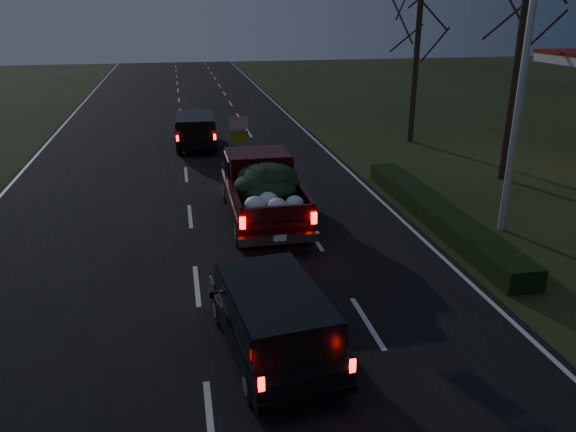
{
  "coord_description": "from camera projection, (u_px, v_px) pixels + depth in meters",
  "views": [
    {
      "loc": [
        -0.19,
        -12.67,
        6.54
      ],
      "look_at": [
        2.52,
        1.04,
        1.3
      ],
      "focal_mm": 35.0,
      "sensor_mm": 36.0,
      "label": 1
    }
  ],
  "objects": [
    {
      "name": "bare_tree_far",
      "position": [
        418.0,
        35.0,
        27.08
      ],
      "size": [
        3.6,
        3.6,
        7.0
      ],
      "color": "black",
      "rests_on": "ground"
    },
    {
      "name": "rear_suv",
      "position": [
        273.0,
        314.0,
        10.93
      ],
      "size": [
        2.32,
        4.42,
        1.22
      ],
      "rotation": [
        0.0,
        0.0,
        0.12
      ],
      "color": "black",
      "rests_on": "ground"
    },
    {
      "name": "ground",
      "position": [
        197.0,
        286.0,
        13.97
      ],
      "size": [
        120.0,
        120.0,
        0.0
      ],
      "primitive_type": "plane",
      "color": "black",
      "rests_on": "ground"
    },
    {
      "name": "pickup_truck",
      "position": [
        262.0,
        185.0,
        18.04
      ],
      "size": [
        2.22,
        5.74,
        3.01
      ],
      "rotation": [
        0.0,
        0.0,
        -0.0
      ],
      "color": "#38070B",
      "rests_on": "ground"
    },
    {
      "name": "road_asphalt",
      "position": [
        197.0,
        286.0,
        13.97
      ],
      "size": [
        14.0,
        120.0,
        0.02
      ],
      "primitive_type": "cube",
      "color": "black",
      "rests_on": "ground"
    },
    {
      "name": "bare_tree_mid",
      "position": [
        524.0,
        12.0,
        20.44
      ],
      "size": [
        3.6,
        3.6,
        8.5
      ],
      "color": "black",
      "rests_on": "ground"
    },
    {
      "name": "lead_suv",
      "position": [
        196.0,
        128.0,
        27.4
      ],
      "size": [
        1.98,
        4.51,
        1.28
      ],
      "rotation": [
        0.0,
        0.0,
        -0.03
      ],
      "color": "black",
      "rests_on": "ground"
    },
    {
      "name": "hedge_row",
      "position": [
        437.0,
        213.0,
        18.04
      ],
      "size": [
        1.0,
        10.0,
        0.6
      ],
      "primitive_type": "cube",
      "color": "black",
      "rests_on": "ground"
    },
    {
      "name": "light_pole",
      "position": [
        527.0,
        47.0,
        15.61
      ],
      "size": [
        0.5,
        0.9,
        9.16
      ],
      "color": "silver",
      "rests_on": "ground"
    }
  ]
}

